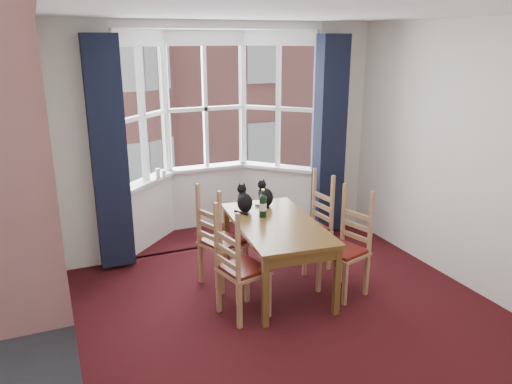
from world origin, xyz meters
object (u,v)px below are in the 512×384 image
candle_short (164,174)px  cat_right (265,196)px  cat_left (244,201)px  candle_tall (158,174)px  chair_left_near (235,273)px  chair_left_far (216,245)px  chair_right_near (349,250)px  chair_right_far (315,228)px  dining_table (276,229)px  wine_bottle (263,205)px

candle_short → cat_right: bearing=-52.9°
cat_left → candle_short: (-0.60, 1.29, 0.05)m
cat_right → candle_tall: size_ratio=2.26×
chair_left_near → candle_tall: size_ratio=6.69×
chair_left_far → candle_short: 1.56m
chair_right_near → chair_right_far: bearing=91.0°
chair_left_near → chair_right_near: bearing=1.3°
chair_left_far → cat_right: cat_right is taller
dining_table → chair_left_near: 0.78m
chair_left_far → chair_right_far: (1.24, 0.04, 0.00)m
chair_left_far → cat_right: 0.85m
chair_left_far → wine_bottle: 0.66m
chair_left_far → candle_short: (-0.20, 1.48, 0.45)m
dining_table → candle_tall: 1.94m
wine_bottle → cat_left: bearing=115.1°
chair_left_far → candle_tall: candle_tall is taller
cat_left → candle_tall: bearing=118.6°
dining_table → wine_bottle: 0.31m
cat_left → wine_bottle: 0.27m
chair_right_far → chair_left_near: bearing=-150.5°
chair_left_near → candle_short: (-0.15, 2.17, 0.45)m
dining_table → chair_left_far: bearing=155.6°
chair_right_far → candle_short: 2.08m
chair_left_near → chair_right_far: size_ratio=1.00×
chair_left_far → chair_right_near: bearing=-27.8°
chair_left_near → candle_short: size_ratio=9.22×
chair_right_near → wine_bottle: wine_bottle is taller
chair_right_near → cat_right: (-0.55, 0.95, 0.39)m
dining_table → wine_bottle: wine_bottle is taller
chair_left_far → cat_right: size_ratio=2.96×
cat_left → wine_bottle: cat_left is taller
chair_right_near → dining_table: bearing=149.4°
wine_bottle → candle_short: 1.69m
chair_right_far → candle_tall: bearing=137.1°
chair_left_near → cat_right: 1.29m
chair_right_near → cat_left: (-0.84, 0.85, 0.39)m
chair_right_far → cat_right: bearing=154.8°
candle_short → cat_left: bearing=-64.9°
chair_right_near → candle_short: (-1.45, 2.14, 0.45)m
cat_right → dining_table: bearing=-102.1°
candle_tall → dining_table: bearing=-63.2°
chair_right_near → cat_left: cat_left is taller
wine_bottle → candle_tall: wine_bottle is taller
chair_left_near → wine_bottle: 0.94m
chair_right_far → cat_left: cat_left is taller
dining_table → candle_tall: bearing=116.8°
dining_table → candle_short: size_ratio=16.20×
chair_left_far → candle_tall: 1.55m
chair_left_far → wine_bottle: bearing=-6.2°
chair_left_near → cat_right: size_ratio=2.96×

